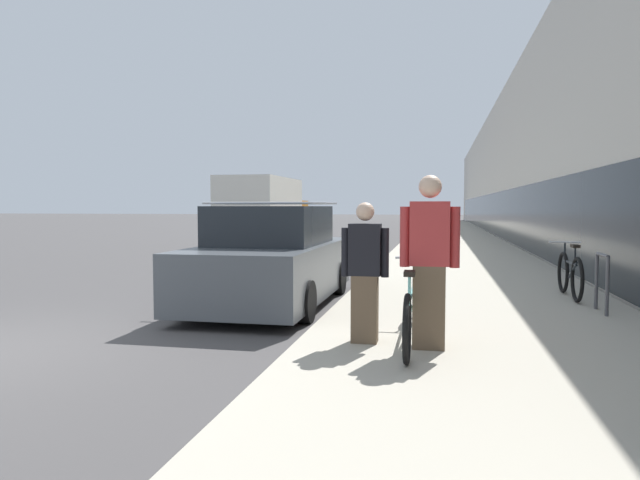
% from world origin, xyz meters
% --- Properties ---
extents(sidewalk_slab, '(4.41, 70.00, 0.12)m').
position_xyz_m(sidewalk_slab, '(5.75, 21.00, 0.06)').
color(sidewalk_slab, '#B2AA99').
rests_on(sidewalk_slab, ground).
extents(storefront_facade, '(10.01, 70.00, 7.18)m').
position_xyz_m(storefront_facade, '(12.99, 29.00, 3.59)').
color(storefront_facade, '#BCB7AD').
rests_on(storefront_facade, ground).
extents(tandem_bicycle, '(0.52, 2.82, 0.86)m').
position_xyz_m(tandem_bicycle, '(4.81, 1.25, 0.49)').
color(tandem_bicycle, black).
rests_on(tandem_bicycle, sidewalk_slab).
extents(person_rider, '(0.62, 0.24, 1.84)m').
position_xyz_m(person_rider, '(5.01, 0.88, 1.04)').
color(person_rider, brown).
rests_on(person_rider, sidewalk_slab).
extents(person_bystander, '(0.53, 0.21, 1.55)m').
position_xyz_m(person_bystander, '(4.31, 1.00, 0.90)').
color(person_bystander, brown).
rests_on(person_bystander, sidewalk_slab).
extents(bike_rack_hoop, '(0.05, 0.60, 0.84)m').
position_xyz_m(bike_rack_hoop, '(7.38, 3.45, 0.63)').
color(bike_rack_hoop, '#4C4C51').
rests_on(bike_rack_hoop, sidewalk_slab).
extents(cruiser_bike_nearest, '(0.52, 1.75, 0.91)m').
position_xyz_m(cruiser_bike_nearest, '(7.24, 4.80, 0.50)').
color(cruiser_bike_nearest, black).
rests_on(cruiser_bike_nearest, sidewalk_slab).
extents(parked_sedan_curbside, '(2.00, 4.50, 1.70)m').
position_xyz_m(parked_sedan_curbside, '(2.41, 3.79, 0.74)').
color(parked_sedan_curbside, '#4C5156').
rests_on(parked_sedan_curbside, ground).
extents(moving_truck, '(2.39, 6.66, 2.80)m').
position_xyz_m(moving_truck, '(-2.10, 17.89, 1.42)').
color(moving_truck, orange).
rests_on(moving_truck, ground).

